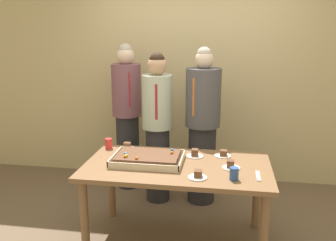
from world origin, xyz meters
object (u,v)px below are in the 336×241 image
Objects in this scene: sheet_cake at (148,158)px; plated_slice_far_left at (223,154)px; person_green_shirt_behind at (127,115)px; person_striped_tie_right at (157,126)px; plated_slice_near_left at (198,175)px; drink_cup_nearest at (109,143)px; cake_server_utensil at (258,176)px; plated_slice_center_front at (231,166)px; party_table at (177,174)px; plated_slice_far_right at (128,147)px; drink_cup_middle at (234,174)px; plated_slice_near_right at (195,154)px; person_serving_front at (203,125)px.

sheet_cake reaches higher than plated_slice_far_left.
person_green_shirt_behind is 0.52m from person_striped_tie_right.
plated_slice_near_left is 1.21m from person_striped_tie_right.
drink_cup_nearest is at bearing 147.20° from plated_slice_near_left.
drink_cup_nearest is 1.47m from cake_server_utensil.
plated_slice_near_left is at bearing -135.85° from plated_slice_center_front.
party_table is 0.70m from cake_server_utensil.
sheet_cake is 4.07× the size of plated_slice_far_right.
drink_cup_middle is (0.02, -0.24, 0.03)m from plated_slice_center_front.
drink_cup_middle is (1.01, -0.59, 0.03)m from plated_slice_far_right.
plated_slice_near_right is 0.40m from plated_slice_center_front.
plated_slice_center_front is 0.09× the size of person_green_shirt_behind.
plated_slice_far_right is at bearing 160.47° from plated_slice_center_front.
plated_slice_center_front is (0.72, -0.03, -0.01)m from sheet_cake.
drink_cup_nearest reaches higher than plated_slice_near_right.
cake_server_utensil is (0.19, 0.10, -0.05)m from drink_cup_middle.
drink_cup_middle reaches higher than cake_server_utensil.
person_striped_tie_right is (-0.81, 1.07, 0.07)m from drink_cup_middle.
plated_slice_far_right is at bearing 148.03° from party_table.
person_green_shirt_behind is at bearing 131.75° from drink_cup_middle.
plated_slice_center_front is (0.32, -0.24, -0.00)m from plated_slice_near_right.
sheet_cake is 0.37× the size of person_striped_tie_right.
person_green_shirt_behind is (-0.75, 1.12, 0.25)m from party_table.
plated_slice_near_right reaches higher than plated_slice_near_left.
person_green_shirt_behind is (-0.88, 0.90, 0.13)m from plated_slice_near_right.
sheet_cake is at bearing -49.52° from plated_slice_far_right.
sheet_cake is 0.35× the size of person_green_shirt_behind.
plated_slice_far_right is at bearing 170.41° from plated_slice_near_right.
plated_slice_far_right is (-0.67, 0.11, -0.00)m from plated_slice_near_right.
person_serving_front is (-0.52, 1.02, 0.13)m from cake_server_utensil.
drink_cup_nearest is at bearing -43.46° from person_striped_tie_right.
sheet_cake is 0.44m from plated_slice_near_right.
plated_slice_far_right is at bearing -26.22° from person_serving_front.
cake_server_utensil is (0.47, 0.11, -0.02)m from plated_slice_near_left.
plated_slice_far_left is (0.39, 0.27, 0.11)m from party_table.
person_striped_tie_right is (0.39, 0.49, 0.07)m from drink_cup_nearest.
plated_slice_far_right is at bearing 157.79° from cake_server_utensil.
cake_server_utensil is at bearing 27.02° from drink_cup_middle.
drink_cup_nearest is at bearing -21.61° from person_green_shirt_behind.
person_serving_front is at bearing 111.29° from plated_slice_far_left.
plated_slice_far_left is 1.43m from person_green_shirt_behind.
person_serving_front is at bearing 116.71° from cake_server_utensil.
plated_slice_far_right is (-0.27, 0.32, -0.02)m from sheet_cake.
plated_slice_far_left is 1.00× the size of plated_slice_far_right.
cake_server_utensil is at bearing -56.56° from plated_slice_far_left.
person_green_shirt_behind reaches higher than plated_slice_near_left.
plated_slice_near_right is 1.00× the size of plated_slice_far_left.
party_table is 0.94× the size of person_serving_front.
sheet_cake is at bearing 148.60° from plated_slice_near_left.
person_green_shirt_behind is (-1.23, 1.38, 0.10)m from drink_cup_middle.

